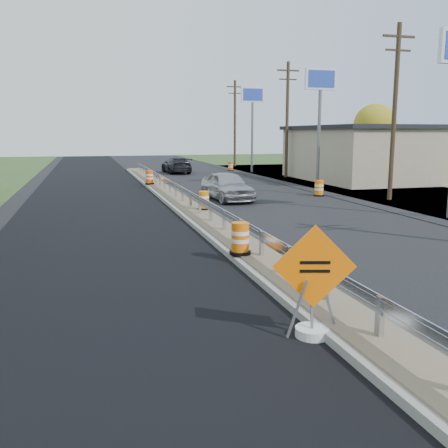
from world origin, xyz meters
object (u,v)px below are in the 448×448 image
object	(u,v)px
car_silver	(227,186)
barrel_shoulder_far	(231,166)
barrel_median_mid	(204,201)
caution_sign	(313,309)
barrel_median_near	(240,239)
barrel_shoulder_near	(319,188)
barrel_median_far	(149,178)
car_dark_far	(176,165)

from	to	relation	value
car_silver	barrel_shoulder_far	bearing A→B (deg)	68.24
barrel_median_mid	barrel_shoulder_far	world-z (taller)	barrel_median_mid
caution_sign	barrel_median_near	world-z (taller)	caution_sign
barrel_shoulder_near	car_silver	world-z (taller)	car_silver
caution_sign	barrel_median_far	world-z (taller)	caution_sign
car_dark_far	barrel_shoulder_far	bearing A→B (deg)	-167.53
barrel_median_near	barrel_shoulder_far	distance (m)	35.82
barrel_median_near	car_dark_far	bearing A→B (deg)	83.05
barrel_median_near	barrel_shoulder_far	world-z (taller)	barrel_median_near
barrel_median_near	car_silver	xyz separation A→B (m)	(3.32, 13.10, 0.13)
barrel_median_mid	car_silver	world-z (taller)	car_silver
barrel_shoulder_near	barrel_shoulder_far	xyz separation A→B (m)	(0.65, 21.01, -0.03)
barrel_median_far	barrel_shoulder_far	bearing A→B (deg)	54.28
car_silver	car_dark_far	distance (m)	19.83
barrel_median_mid	barrel_median_near	bearing A→B (deg)	-96.30
barrel_median_mid	car_silver	xyz separation A→B (m)	(2.37, 4.49, 0.16)
barrel_median_mid	barrel_shoulder_near	world-z (taller)	barrel_median_mid
caution_sign	barrel_median_near	distance (m)	5.57
barrel_median_near	barrel_median_mid	bearing A→B (deg)	83.70
barrel_shoulder_far	car_silver	xyz separation A→B (m)	(-6.43, -21.37, 0.38)
barrel_median_near	barrel_median_mid	xyz separation A→B (m)	(0.95, 8.61, -0.04)
barrel_median_near	barrel_shoulder_far	size ratio (longest dim) A/B	1.05
barrel_shoulder_near	car_dark_far	xyz separation A→B (m)	(-5.09, 19.46, 0.29)
barrel_shoulder_near	barrel_shoulder_far	bearing A→B (deg)	88.22
barrel_median_near	barrel_median_far	size ratio (longest dim) A/B	0.98
caution_sign	barrel_median_mid	bearing A→B (deg)	99.90
barrel_median_far	car_silver	size ratio (longest dim) A/B	0.20
barrel_median_far	barrel_shoulder_far	size ratio (longest dim) A/B	1.07
barrel_shoulder_far	barrel_shoulder_near	bearing A→B (deg)	-91.78
barrel_median_mid	car_dark_far	bearing A→B (deg)	82.82
barrel_median_mid	car_dark_far	distance (m)	24.50
caution_sign	barrel_median_mid	size ratio (longest dim) A/B	2.48
barrel_median_near	barrel_shoulder_far	xyz separation A→B (m)	(9.75, 34.46, -0.25)
barrel_median_near	car_dark_far	xyz separation A→B (m)	(4.01, 32.92, 0.07)
caution_sign	car_silver	distance (m)	19.01
barrel_median_far	barrel_shoulder_near	size ratio (longest dim) A/B	1.00
caution_sign	car_dark_far	world-z (taller)	caution_sign
car_dark_far	barrel_median_mid	bearing A→B (deg)	80.19
caution_sign	barrel_shoulder_near	xyz separation A→B (m)	(9.45, 19.02, -0.08)
barrel_median_far	car_silver	bearing A→B (deg)	-66.96
barrel_median_mid	car_silver	distance (m)	5.08
caution_sign	barrel_shoulder_far	size ratio (longest dim) A/B	2.39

